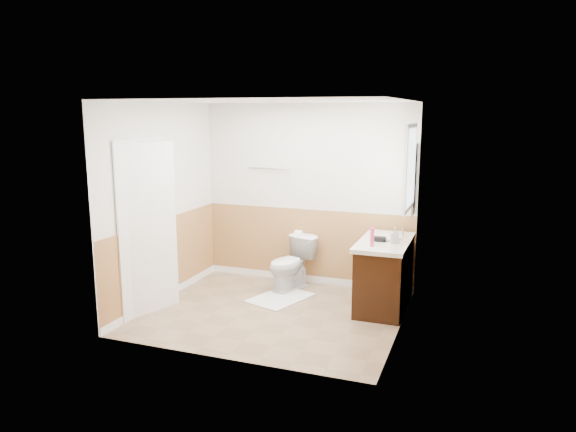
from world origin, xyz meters
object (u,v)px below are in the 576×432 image
at_px(bath_mat, 280,298).
at_px(toilet, 291,264).
at_px(lotion_bottle, 372,237).
at_px(soap_dispenser, 395,235).
at_px(vanity_cabinet, 384,276).

bearing_deg(bath_mat, toilet, 90.00).
height_order(lotion_bottle, soap_dispenser, lotion_bottle).
distance_m(toilet, soap_dispenser, 1.57).
distance_m(toilet, vanity_cabinet, 1.33).
bearing_deg(soap_dispenser, vanity_cabinet, 142.97).
distance_m(bath_mat, soap_dispenser, 1.71).
relative_size(vanity_cabinet, soap_dispenser, 5.78).
relative_size(toilet, soap_dispenser, 3.81).
bearing_deg(bath_mat, lotion_bottle, -8.62).
height_order(bath_mat, lotion_bottle, lotion_bottle).
xyz_separation_m(toilet, soap_dispenser, (1.43, -0.32, 0.58)).
distance_m(toilet, lotion_bottle, 1.47).
height_order(toilet, lotion_bottle, lotion_bottle).
bearing_deg(vanity_cabinet, bath_mat, -172.99).
xyz_separation_m(vanity_cabinet, lotion_bottle, (-0.10, -0.34, 0.56)).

